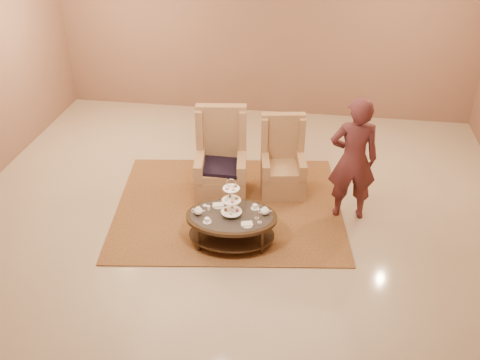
% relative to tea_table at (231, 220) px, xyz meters
% --- Properties ---
extents(ground, '(8.00, 8.00, 0.00)m').
position_rel_tea_table_xyz_m(ground, '(-0.06, 0.34, -0.37)').
color(ground, '#C3AF91').
rests_on(ground, ground).
extents(ceiling, '(8.00, 8.00, 0.02)m').
position_rel_tea_table_xyz_m(ceiling, '(-0.06, 0.34, -0.37)').
color(ceiling, silver).
rests_on(ceiling, ground).
extents(wall_back, '(8.00, 0.04, 3.50)m').
position_rel_tea_table_xyz_m(wall_back, '(-0.06, 4.34, 1.38)').
color(wall_back, '#92654F').
rests_on(wall_back, ground).
extents(rug, '(3.63, 3.16, 0.02)m').
position_rel_tea_table_xyz_m(rug, '(-0.18, 0.84, -0.36)').
color(rug, olive).
rests_on(rug, ground).
extents(tea_table, '(1.25, 0.90, 1.00)m').
position_rel_tea_table_xyz_m(tea_table, '(0.00, 0.00, 0.00)').
color(tea_table, black).
rests_on(tea_table, ground).
extents(armchair_left, '(0.83, 0.85, 1.37)m').
position_rel_tea_table_xyz_m(armchair_left, '(-0.35, 1.18, 0.10)').
color(armchair_left, '#AD7E51').
rests_on(armchair_left, ground).
extents(armchair_right, '(0.74, 0.76, 1.20)m').
position_rel_tea_table_xyz_m(armchair_right, '(0.55, 1.43, 0.04)').
color(armchair_right, '#AD7E51').
rests_on(armchair_right, ground).
extents(person, '(0.70, 0.50, 1.83)m').
position_rel_tea_table_xyz_m(person, '(1.54, 0.89, 0.55)').
color(person, '#502224').
rests_on(person, ground).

